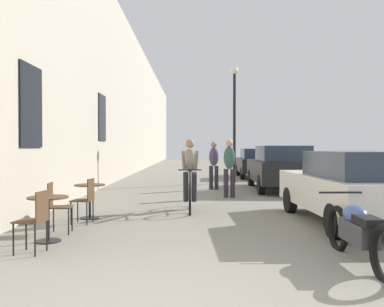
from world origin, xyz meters
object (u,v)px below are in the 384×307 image
at_px(cafe_chair_near_toward_street, 33,217).
at_px(pedestrian_near, 228,165).
at_px(pedestrian_mid, 212,162).
at_px(cyclist_on_bicycle, 188,176).
at_px(cafe_chair_mid_toward_street, 84,198).
at_px(cafe_table_near, 46,209).
at_px(street_lamp, 233,109).
at_px(cafe_chair_near_toward_wall, 54,204).
at_px(parked_motorcycle, 357,232).
at_px(parked_car_nearest, 347,186).
at_px(parked_car_third, 254,163).
at_px(cafe_table_mid, 88,194).
at_px(parked_car_second, 278,167).

height_order(cafe_chair_near_toward_street, pedestrian_near, pedestrian_near).
xyz_separation_m(cafe_chair_near_toward_street, pedestrian_mid, (3.00, 8.58, 0.45)).
bearing_deg(cyclist_on_bicycle, cafe_chair_near_toward_street, -119.22).
xyz_separation_m(cafe_chair_mid_toward_street, cyclist_on_bicycle, (2.05, 1.69, 0.29)).
xyz_separation_m(cafe_table_near, street_lamp, (4.10, 10.56, 2.59)).
height_order(cafe_chair_near_toward_wall, parked_motorcycle, cafe_chair_near_toward_wall).
distance_m(street_lamp, parked_car_nearest, 9.50).
bearing_deg(cafe_chair_near_toward_street, parked_motorcycle, -6.39).
xyz_separation_m(cafe_chair_near_toward_wall, cyclist_on_bicycle, (2.33, 2.57, 0.29)).
distance_m(cyclist_on_bicycle, parked_car_third, 10.77).
bearing_deg(parked_car_third, cafe_chair_mid_toward_street, -113.73).
relative_size(cafe_table_near, pedestrian_mid, 0.42).
height_order(pedestrian_mid, parked_car_nearest, pedestrian_mid).
bearing_deg(parked_car_third, parked_car_nearest, -90.41).
distance_m(cyclist_on_bicycle, street_lamp, 7.93).
bearing_deg(cafe_table_mid, street_lamp, 64.89).
distance_m(parked_car_second, parked_car_third, 5.80).
distance_m(cafe_chair_near_toward_wall, parked_motorcycle, 4.90).
xyz_separation_m(cafe_chair_near_toward_street, parked_motorcycle, (4.39, -0.49, -0.11)).
bearing_deg(cafe_table_mid, cafe_chair_near_toward_wall, -97.95).
bearing_deg(cafe_chair_near_toward_street, parked_car_nearest, 22.04).
xyz_separation_m(cafe_table_mid, parked_motorcycle, (4.34, -3.29, -0.12)).
xyz_separation_m(pedestrian_near, pedestrian_mid, (-0.34, 2.29, -0.02)).
relative_size(cafe_table_near, cyclist_on_bicycle, 0.41).
relative_size(cafe_table_mid, cyclist_on_bicycle, 0.41).
relative_size(cafe_table_mid, parked_car_second, 0.16).
height_order(cafe_table_mid, parked_car_third, parked_car_third).
bearing_deg(cafe_table_near, pedestrian_near, 58.51).
bearing_deg(pedestrian_mid, cafe_table_near, -111.37).
bearing_deg(cyclist_on_bicycle, cafe_chair_mid_toward_street, -140.44).
distance_m(cafe_table_near, cafe_table_mid, 2.10).
relative_size(pedestrian_mid, parked_motorcycle, 0.80).
height_order(pedestrian_near, street_lamp, street_lamp).
bearing_deg(street_lamp, cafe_chair_near_toward_street, -109.65).
xyz_separation_m(cafe_chair_near_toward_wall, parked_motorcycle, (4.54, -1.81, -0.11)).
bearing_deg(parked_car_third, parked_car_second, -90.83).
bearing_deg(cafe_chair_mid_toward_street, pedestrian_near, 51.82).
distance_m(cafe_chair_near_toward_wall, cafe_chair_mid_toward_street, 0.93).
distance_m(cafe_chair_near_toward_wall, pedestrian_near, 6.09).
bearing_deg(pedestrian_near, cafe_chair_near_toward_street, -118.00).
relative_size(cafe_chair_near_toward_wall, pedestrian_mid, 0.52).
distance_m(street_lamp, parked_car_third, 3.99).
height_order(cafe_table_near, parked_car_third, parked_car_third).
distance_m(cafe_chair_near_toward_street, street_lamp, 12.24).
distance_m(cafe_chair_mid_toward_street, parked_car_second, 8.06).
xyz_separation_m(pedestrian_near, parked_motorcycle, (1.05, -6.78, -0.58)).
distance_m(pedestrian_mid, parked_car_second, 2.32).
bearing_deg(parked_motorcycle, street_lamp, 91.82).
bearing_deg(pedestrian_mid, parked_car_second, -5.11).
bearing_deg(parked_car_nearest, parked_motorcycle, -109.05).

